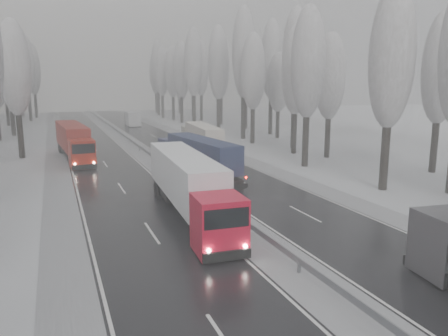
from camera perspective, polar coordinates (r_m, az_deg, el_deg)
ground at (r=18.40m, az=16.49°, el=-17.88°), size 260.00×260.00×0.00m
carriageway_right at (r=46.09m, az=-1.33°, el=0.12°), size 7.50×200.00×0.03m
carriageway_left at (r=43.70m, az=-14.38°, el=-0.84°), size 7.50×200.00×0.03m
median_slush at (r=44.60m, az=-7.68°, el=-0.34°), size 3.00×200.00×0.04m
shoulder_right at (r=47.98m, az=4.23°, el=0.53°), size 2.40×200.00×0.04m
shoulder_left at (r=43.41m, az=-20.87°, el=-1.29°), size 2.40×200.00×0.04m
median_guardrail at (r=44.48m, az=-7.70°, el=0.38°), size 0.12×200.00×0.76m
tree_16 at (r=37.91m, az=21.06°, el=13.23°), size 3.60×3.60×16.53m
tree_17 at (r=47.51m, az=26.51°, el=11.46°), size 3.60×3.60×15.54m
tree_18 at (r=46.70m, az=10.94°, el=13.25°), size 3.60×3.60×16.58m
tree_19 at (r=53.04m, az=13.69°, el=11.46°), size 3.60×3.60×14.57m
tree_20 at (r=55.38m, az=9.38°, el=12.35°), size 3.60×3.60×15.71m
tree_21 at (r=60.03m, az=9.32°, el=14.02°), size 3.60×3.60×18.62m
tree_22 at (r=64.21m, az=3.84°, el=12.36°), size 3.60×3.60×15.86m
tree_23 at (r=70.60m, az=7.13°, el=10.98°), size 3.60×3.60×13.55m
tree_24 at (r=69.63m, az=2.59°, el=14.70°), size 3.60×3.60×20.49m
tree_25 at (r=76.19m, az=6.23°, el=13.83°), size 3.60×3.60×19.44m
tree_26 at (r=78.93m, az=-0.75°, el=13.49°), size 3.60×3.60×18.78m
tree_27 at (r=85.32m, az=2.89°, el=12.80°), size 3.60×3.60×17.62m
tree_28 at (r=88.64m, az=-4.02°, el=13.54°), size 3.60×3.60×19.62m
tree_29 at (r=94.81m, az=-0.39°, el=12.82°), size 3.60×3.60×18.11m
tree_30 at (r=98.00m, az=-5.63°, el=12.62°), size 3.60×3.60×17.86m
tree_31 at (r=103.58m, az=-3.03°, el=12.83°), size 3.60×3.60×18.58m
tree_32 at (r=105.25m, az=-6.73°, el=12.31°), size 3.60×3.60×17.33m
tree_33 at (r=109.91m, az=-5.64°, el=11.27°), size 3.60×3.60×14.33m
tree_34 at (r=111.92m, az=-8.14°, el=12.29°), size 3.60×3.60×17.63m
tree_35 at (r=118.23m, az=-4.15°, el=12.49°), size 3.60×3.60×18.25m
tree_36 at (r=121.85m, az=-8.65°, el=12.95°), size 3.60×3.60×20.23m
tree_37 at (r=127.39m, az=-5.90°, el=11.82°), size 3.60×3.60×16.37m
tree_38 at (r=132.48m, az=-8.94°, el=12.16°), size 3.60×3.60×17.97m
tree_39 at (r=137.00m, az=-8.12°, el=11.66°), size 3.60×3.60×16.19m
tree_62 at (r=56.39m, az=-25.70°, el=11.62°), size 3.60×3.60×16.04m
tree_68 at (r=81.90m, az=-26.36°, el=11.33°), size 3.60×3.60×16.65m
tree_70 at (r=91.94m, az=-25.71°, el=11.41°), size 3.60×3.60×17.09m
tree_72 at (r=101.43m, az=-26.77°, el=10.47°), size 3.60×3.60×15.11m
tree_74 at (r=112.02m, az=-24.41°, el=12.11°), size 3.60×3.60×19.68m
tree_76 at (r=121.34m, az=-23.68°, el=11.67°), size 3.60×3.60×18.55m
tree_77 at (r=125.59m, az=-26.12°, el=10.19°), size 3.60×3.60×14.32m
tree_78 at (r=128.10m, az=-25.20°, el=11.75°), size 3.60×3.60×19.55m
tree_79 at (r=132.24m, az=-26.26°, el=10.93°), size 3.60×3.60×17.07m
truck_blue_box at (r=41.64m, az=-3.56°, el=1.90°), size 3.86×14.45×3.68m
truck_cream_box at (r=55.37m, az=-3.00°, el=4.15°), size 3.47×14.21×3.61m
box_truck_distant at (r=92.63m, az=-11.88°, el=6.34°), size 2.72×8.02×2.96m
truck_red_white at (r=28.59m, az=-4.69°, el=-1.89°), size 3.41×15.98×4.07m
truck_red_red at (r=53.68m, az=-19.08°, el=3.57°), size 3.60×15.69×3.99m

